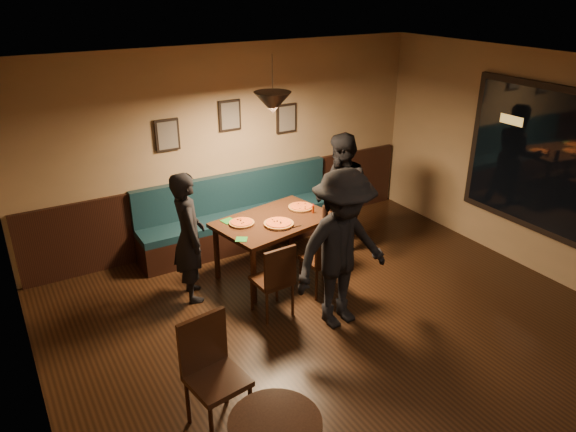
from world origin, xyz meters
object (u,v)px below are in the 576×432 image
at_px(diner_left, 189,237).
at_px(chair_near_left, 272,278).
at_px(tabasco_bottle, 313,208).
at_px(diner_right, 341,195).
at_px(chair_near_right, 321,257).
at_px(dining_table, 274,246).
at_px(diner_front, 342,250).
at_px(cafe_chair_far, 217,378).
at_px(booth_bench, 242,213).
at_px(soda_glass, 325,212).

bearing_deg(diner_left, chair_near_left, -131.01).
xyz_separation_m(diner_left, tabasco_bottle, (1.67, -0.09, 0.04)).
height_order(diner_right, tabasco_bottle, diner_right).
relative_size(diner_left, tabasco_bottle, 11.95).
bearing_deg(tabasco_bottle, chair_near_right, -113.95).
distance_m(chair_near_left, chair_near_right, 0.76).
bearing_deg(diner_left, dining_table, -80.93).
xyz_separation_m(diner_front, cafe_chair_far, (-1.80, -0.75, -0.40)).
height_order(booth_bench, chair_near_right, booth_bench).
xyz_separation_m(chair_near_left, tabasco_bottle, (1.01, 0.71, 0.39)).
bearing_deg(diner_right, cafe_chair_far, -33.08).
bearing_deg(chair_near_left, chair_near_right, 7.17).
distance_m(diner_right, cafe_chair_far, 3.59).
bearing_deg(cafe_chair_far, booth_bench, -127.80).
xyz_separation_m(booth_bench, cafe_chair_far, (-1.72, -3.05, 0.01)).
bearing_deg(cafe_chair_far, diner_left, -113.75).
bearing_deg(soda_glass, diner_right, 36.86).
height_order(dining_table, diner_front, diner_front).
relative_size(diner_right, diner_front, 0.93).
distance_m(dining_table, diner_left, 1.21).
bearing_deg(booth_bench, chair_near_left, -105.35).
relative_size(diner_front, soda_glass, 11.36).
bearing_deg(chair_near_left, diner_right, 27.04).
xyz_separation_m(dining_table, diner_right, (1.11, 0.11, 0.46)).
relative_size(booth_bench, dining_table, 2.08).
xyz_separation_m(diner_right, cafe_chair_far, (-2.82, -2.19, -0.34)).
relative_size(chair_near_left, soda_glass, 5.65).
relative_size(booth_bench, diner_left, 1.88).
xyz_separation_m(diner_left, cafe_chair_far, (-0.57, -2.09, -0.29)).
xyz_separation_m(booth_bench, chair_near_left, (-0.48, -1.76, -0.05)).
bearing_deg(diner_front, booth_bench, 88.81).
xyz_separation_m(chair_near_left, chair_near_right, (0.75, 0.13, 0.01)).
relative_size(diner_left, cafe_chair_far, 1.56).
bearing_deg(booth_bench, tabasco_bottle, -63.42).
height_order(tabasco_bottle, cafe_chair_far, cafe_chair_far).
bearing_deg(dining_table, diner_front, -96.85).
bearing_deg(diner_right, diner_front, -16.19).
distance_m(chair_near_right, soda_glass, 0.63).
height_order(booth_bench, cafe_chair_far, cafe_chair_far).
distance_m(diner_front, cafe_chair_far, 1.99).
bearing_deg(diner_left, tabasco_bottle, -83.58).
relative_size(diner_left, soda_glass, 9.99).
distance_m(booth_bench, dining_table, 0.97).
distance_m(diner_right, tabasco_bottle, 0.61).
xyz_separation_m(dining_table, chair_near_left, (-0.47, -0.79, 0.07)).
relative_size(diner_left, diner_right, 0.94).
relative_size(chair_near_left, diner_left, 0.57).
height_order(booth_bench, diner_front, diner_front).
bearing_deg(dining_table, chair_near_right, -78.28).
bearing_deg(chair_near_right, dining_table, 111.43).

